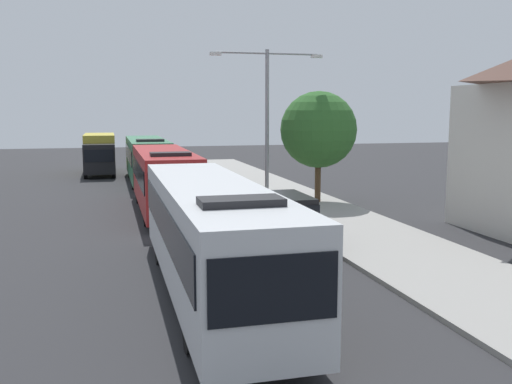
# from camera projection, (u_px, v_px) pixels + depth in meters

# --- Properties ---
(bus_lead) EXTENTS (2.58, 12.35, 3.21)m
(bus_lead) POSITION_uv_depth(u_px,v_px,m) (211.00, 233.00, 15.64)
(bus_lead) COLOR silver
(bus_lead) RESTS_ON ground_plane
(bus_second_in_line) EXTENTS (2.58, 11.05, 3.21)m
(bus_second_in_line) POSITION_uv_depth(u_px,v_px,m) (164.00, 178.00, 28.39)
(bus_second_in_line) COLOR maroon
(bus_second_in_line) RESTS_ON ground_plane
(bus_middle) EXTENTS (2.58, 11.80, 3.21)m
(bus_middle) POSITION_uv_depth(u_px,v_px,m) (147.00, 158.00, 40.33)
(bus_middle) COLOR #33724C
(bus_middle) RESTS_ON ground_plane
(white_suv) EXTENTS (1.86, 4.99, 1.90)m
(white_suv) POSITION_uv_depth(u_px,v_px,m) (286.00, 218.00, 21.36)
(white_suv) COLOR black
(white_suv) RESTS_ON ground_plane
(box_truck_oncoming) EXTENTS (2.35, 8.01, 3.15)m
(box_truck_oncoming) POSITION_uv_depth(u_px,v_px,m) (100.00, 153.00, 45.72)
(box_truck_oncoming) COLOR black
(box_truck_oncoming) RESTS_ON ground_plane
(streetlamp_mid) EXTENTS (5.92, 0.28, 7.96)m
(streetlamp_mid) POSITION_uv_depth(u_px,v_px,m) (267.00, 110.00, 29.58)
(streetlamp_mid) COLOR gray
(streetlamp_mid) RESTS_ON sidewalk
(roadside_tree) EXTENTS (4.06, 4.06, 5.90)m
(roadside_tree) POSITION_uv_depth(u_px,v_px,m) (319.00, 130.00, 30.33)
(roadside_tree) COLOR #4C3823
(roadside_tree) RESTS_ON sidewalk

